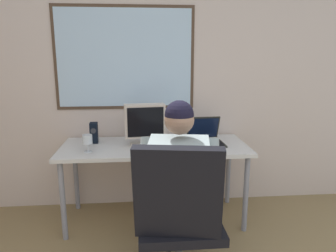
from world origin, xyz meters
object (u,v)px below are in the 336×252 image
object	(u,v)px
office_chair	(178,212)
wine_glass	(87,140)
desk_speaker	(94,133)
person_seated	(179,183)
laptop	(205,136)
desk	(155,152)
crt_monitor	(145,122)

from	to	relation	value
office_chair	wine_glass	size ratio (longest dim) A/B	7.01
desk_speaker	person_seated	bearing A→B (deg)	-49.92
office_chair	desk_speaker	world-z (taller)	office_chair
person_seated	desk_speaker	distance (m)	1.10
laptop	wine_glass	world-z (taller)	laptop
wine_glass	person_seated	bearing A→B (deg)	-37.63
person_seated	wine_glass	world-z (taller)	person_seated
laptop	desk_speaker	world-z (taller)	laptop
wine_glass	desk_speaker	distance (m)	0.28
desk	person_seated	world-z (taller)	person_seated
office_chair	crt_monitor	distance (m)	1.08
crt_monitor	laptop	distance (m)	0.58
crt_monitor	desk_speaker	world-z (taller)	crt_monitor
office_chair	crt_monitor	xyz separation A→B (m)	(-0.19, 1.00, 0.36)
desk	person_seated	distance (m)	0.71
crt_monitor	wine_glass	world-z (taller)	crt_monitor
crt_monitor	desk_speaker	distance (m)	0.50
crt_monitor	wine_glass	distance (m)	0.53
desk	person_seated	xyz separation A→B (m)	(0.14, -0.70, -0.01)
office_chair	desk_speaker	distance (m)	1.32
person_seated	laptop	world-z (taller)	person_seated
crt_monitor	wine_glass	size ratio (longest dim) A/B	2.52
crt_monitor	laptop	size ratio (longest dim) A/B	1.09
desk	desk_speaker	world-z (taller)	desk_speaker
office_chair	person_seated	xyz separation A→B (m)	(0.04, 0.28, 0.08)
laptop	office_chair	bearing A→B (deg)	-110.00
person_seated	desk_speaker	world-z (taller)	person_seated
desk	laptop	size ratio (longest dim) A/B	4.87
desk	wine_glass	distance (m)	0.61
crt_monitor	desk_speaker	bearing A→B (deg)	166.14
desk	crt_monitor	world-z (taller)	crt_monitor
office_chair	crt_monitor	size ratio (longest dim) A/B	2.78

